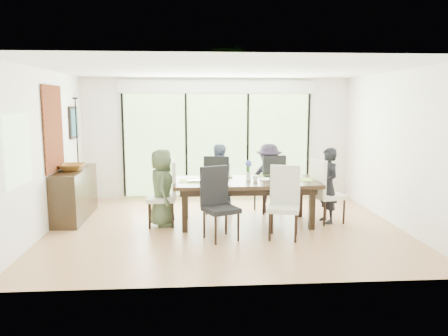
{
  "coord_description": "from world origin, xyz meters",
  "views": [
    {
      "loc": [
        -0.54,
        -7.4,
        2.15
      ],
      "look_at": [
        0.0,
        0.25,
        1.0
      ],
      "focal_mm": 35.0,
      "sensor_mm": 36.0,
      "label": 1
    }
  ],
  "objects": [
    {
      "name": "art_canvas",
      "position": [
        -2.95,
        1.7,
        1.75
      ],
      "size": [
        0.01,
        0.45,
        0.55
      ],
      "primitive_type": "cube",
      "color": "#1A4453",
      "rests_on": "wall_left"
    },
    {
      "name": "mullion_b",
      "position": [
        -0.7,
        2.46,
        1.2
      ],
      "size": [
        0.05,
        0.04,
        2.3
      ],
      "primitive_type": "cube",
      "color": "black",
      "rests_on": "wall_back"
    },
    {
      "name": "cup_c",
      "position": [
        1.18,
        0.25,
        0.84
      ],
      "size": [
        0.16,
        0.16,
        0.1
      ],
      "primitive_type": "imported",
      "rotation": [
        0.0,
        0.0,
        3.36
      ],
      "color": "white",
      "rests_on": "table_top"
    },
    {
      "name": "wall_back",
      "position": [
        0.0,
        2.51,
        1.35
      ],
      "size": [
        6.0,
        0.02,
        2.7
      ],
      "primitive_type": "cube",
      "color": "white",
      "rests_on": "floor"
    },
    {
      "name": "deck",
      "position": [
        0.0,
        3.4,
        -0.05
      ],
      "size": [
        6.0,
        1.8,
        0.1
      ],
      "primitive_type": "cube",
      "color": "#4F3221",
      "rests_on": "ground"
    },
    {
      "name": "person_far_right",
      "position": [
        0.93,
        0.98,
        0.68
      ],
      "size": [
        0.69,
        0.5,
        1.36
      ],
      "primitive_type": "imported",
      "rotation": [
        0.0,
        0.0,
        2.97
      ],
      "color": "#282131",
      "rests_on": "floor"
    },
    {
      "name": "chair_far_left",
      "position": [
        -0.07,
        1.0,
        0.58
      ],
      "size": [
        0.57,
        0.57,
        1.16
      ],
      "primitive_type": null,
      "rotation": [
        0.0,
        0.0,
        2.95
      ],
      "color": "black",
      "rests_on": "floor"
    },
    {
      "name": "papers",
      "position": [
        1.08,
        0.1,
        0.79
      ],
      "size": [
        0.32,
        0.23,
        0.0
      ],
      "primitive_type": "cube",
      "color": "white",
      "rests_on": "table_top"
    },
    {
      "name": "chair_far_right",
      "position": [
        0.93,
        1.0,
        0.58
      ],
      "size": [
        0.6,
        0.6,
        1.16
      ],
      "primitive_type": null,
      "rotation": [
        0.0,
        0.0,
        3.43
      ],
      "color": "black",
      "rests_on": "floor"
    },
    {
      "name": "vase",
      "position": [
        0.43,
        0.2,
        0.85
      ],
      "size": [
        0.08,
        0.08,
        0.13
      ],
      "primitive_type": "cylinder",
      "color": "silver",
      "rests_on": "table_top"
    },
    {
      "name": "table_leg_fr",
      "position": [
        1.46,
        -0.28,
        0.36
      ],
      "size": [
        0.09,
        0.09,
        0.73
      ],
      "primitive_type": "cube",
      "color": "black",
      "rests_on": "floor"
    },
    {
      "name": "foliage_left",
      "position": [
        -1.8,
        5.2,
        1.44
      ],
      "size": [
        3.2,
        3.2,
        3.2
      ],
      "primitive_type": "sphere",
      "color": "#14380F",
      "rests_on": "ground"
    },
    {
      "name": "platter_snacks",
      "position": [
        -0.17,
        -0.15,
        0.83
      ],
      "size": [
        0.21,
        0.21,
        0.01
      ],
      "primitive_type": "cube",
      "color": "orange",
      "rests_on": "table_top"
    },
    {
      "name": "book",
      "position": [
        0.63,
        0.2,
        0.8
      ],
      "size": [
        0.21,
        0.26,
        0.02
      ],
      "primitive_type": "imported",
      "rotation": [
        0.0,
        0.0,
        -0.17
      ],
      "color": "white",
      "rests_on": "table_top"
    },
    {
      "name": "wall_left",
      "position": [
        -3.01,
        0.0,
        1.35
      ],
      "size": [
        0.02,
        5.0,
        2.7
      ],
      "primitive_type": "cube",
      "color": "beige",
      "rests_on": "floor"
    },
    {
      "name": "wall_front",
      "position": [
        0.0,
        -2.51,
        1.35
      ],
      "size": [
        6.0,
        0.02,
        2.7
      ],
      "primitive_type": "cube",
      "color": "silver",
      "rests_on": "floor"
    },
    {
      "name": "tablet_far_r",
      "position": [
        0.88,
        0.5,
        0.8
      ],
      "size": [
        0.25,
        0.18,
        0.01
      ],
      "primitive_type": "cube",
      "color": "black",
      "rests_on": "table_top"
    },
    {
      "name": "laptop",
      "position": [
        -0.47,
        0.05,
        0.8
      ],
      "size": [
        0.38,
        0.27,
        0.03
      ],
      "primitive_type": "imported",
      "rotation": [
        0.0,
        0.0,
        0.16
      ],
      "color": "silver",
      "rests_on": "table_top"
    },
    {
      "name": "side_window",
      "position": [
        -2.97,
        -1.2,
        1.5
      ],
      "size": [
        0.02,
        0.9,
        1.0
      ],
      "primitive_type": "cube",
      "color": "#8CAD7F",
      "rests_on": "wall_left"
    },
    {
      "name": "chair_left_end",
      "position": [
        -1.12,
        0.15,
        0.58
      ],
      "size": [
        0.51,
        0.51,
        1.16
      ],
      "primitive_type": null,
      "rotation": [
        0.0,
        0.0,
        -1.52
      ],
      "color": "silver",
      "rests_on": "floor"
    },
    {
      "name": "candle",
      "position": [
        -2.76,
        1.11,
        2.29
      ],
      "size": [
        0.04,
        0.04,
        0.1
      ],
      "primitive_type": "cylinder",
      "color": "silver",
      "rests_on": "sideboard"
    },
    {
      "name": "candlestick_pan",
      "position": [
        -2.76,
        1.11,
        2.23
      ],
      "size": [
        0.1,
        0.1,
        0.03
      ],
      "primitive_type": "cylinder",
      "color": "black",
      "rests_on": "sideboard"
    },
    {
      "name": "cup_a",
      "position": [
        -0.32,
        0.3,
        0.84
      ],
      "size": [
        0.17,
        0.17,
        0.1
      ],
      "primitive_type": "imported",
      "rotation": [
        0.0,
        0.0,
        0.35
      ],
      "color": "white",
      "rests_on": "table_top"
    },
    {
      "name": "cup_b",
      "position": [
        0.53,
        0.05,
        0.84
      ],
      "size": [
        0.15,
        0.15,
        0.1
      ],
      "primitive_type": "imported",
      "rotation": [
        0.0,
        0.0,
        2.41
      ],
      "color": "white",
      "rests_on": "table_top"
    },
    {
      "name": "mullion_c",
      "position": [
        0.7,
        2.46,
        1.2
      ],
      "size": [
        0.05,
        0.04,
        2.3
      ],
      "primitive_type": "cube",
      "color": "black",
      "rests_on": "wall_back"
    },
    {
      "name": "chair_right_end",
      "position": [
        1.88,
        0.15,
        0.58
      ],
      "size": [
        0.59,
        0.59,
        1.16
      ],
      "primitive_type": null,
      "rotation": [
        0.0,
        0.0,
        1.82
      ],
      "color": "white",
      "rests_on": "floor"
    },
    {
      "name": "person_far_left",
      "position": [
        -0.07,
        0.98,
        0.68
      ],
      "size": [
        0.69,
        0.5,
        1.36
      ],
      "primitive_type": "imported",
      "rotation": [
        0.0,
        0.0,
        3.3
      ],
      "color": "slate",
      "rests_on": "floor"
    },
    {
      "name": "hyacinth_stems",
      "position": [
        0.43,
        0.2,
        0.98
      ],
      "size": [
        0.04,
        0.04,
        0.17
      ],
      "primitive_type": "cylinder",
      "color": "#337226",
      "rests_on": "table_top"
    },
    {
      "name": "foliage_far",
      "position": [
        -0.6,
        6.5,
        1.62
      ],
      "size": [
        3.6,
        3.6,
        3.6
      ],
      "primitive_type": "sphere",
      "color": "#14380F",
      "rests_on": "ground"
    },
    {
      "name": "table_leg_bl",
      "position": [
        -0.7,
        0.58,
        0.36
      ],
      "size": [
        0.09,
        0.09,
        0.73
      ],
      "primitive_type": "cube",
      "color": "black",
      "rests_on": "floor"
    },
    {
      "name": "tablet_far_l",
      "position": [
        0.03,
        0.5,
        0.8
      ],
      "size": [
        0.27,
        0.19,
        0.01
      ],
      "primitive_type": "cube",
      "color": "black",
      "rests_on": "table_top"
    },
    {
      "name": "foliage_right",
      "position": [
        2.2,
        5.0,
        1.26
      ],
      "size": [
        2.8,
        2.8,
        2.8
      ],
      "primitive_type": "sphere",
      "color": "#14380F",
      "rests_on": "ground"
    },
    {
      "name": "bowl",
      "position": [
        -2.76,
        0.66,
        0.99
      ],
      "size": [
        0.49,
        0.49,
        0.12
      ],
      "primitive_type": "imported",
      "color": "brown",
      "rests_on": "sideboard"
    },
    {
      "name": "ceiling",
      "position": [
        0.0,
        0.0,
        2.71
      ],
      "size": [
        6.0,
        5.0,
        0.01
      ],
      "primitive_type": "cube",
      "color": "white",
      "rests_on": "wall_back"
    },
    {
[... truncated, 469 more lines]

